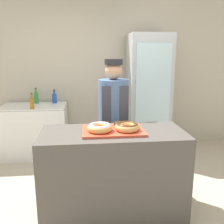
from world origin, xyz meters
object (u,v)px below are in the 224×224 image
object	(u,v)px
donut_light_glaze	(100,127)
donut_chocolate_glaze	(127,126)
serving_tray	(113,131)
beverage_fridge	(148,95)
brownie_back_right	(119,124)
chest_freezer	(35,130)
bottle_green	(36,97)
bottle_amber	(32,103)
bottle_blue	(54,98)
baker_person	(114,120)
brownie_back_left	(104,124)

from	to	relation	value
donut_light_glaze	donut_chocolate_glaze	world-z (taller)	same
serving_tray	beverage_fridge	world-z (taller)	beverage_fridge
donut_light_glaze	brownie_back_right	size ratio (longest dim) A/B	2.54
serving_tray	chest_freezer	size ratio (longest dim) A/B	0.59
bottle_green	chest_freezer	bearing A→B (deg)	-94.03
bottle_amber	bottle_blue	size ratio (longest dim) A/B	1.06
brownie_back_right	bottle_green	size ratio (longest dim) A/B	0.37
bottle_amber	bottle_green	size ratio (longest dim) A/B	0.94
donut_chocolate_glaze	bottle_amber	world-z (taller)	bottle_amber
bottle_amber	beverage_fridge	bearing A→B (deg)	7.91
beverage_fridge	bottle_blue	world-z (taller)	beverage_fridge
donut_light_glaze	donut_chocolate_glaze	distance (m)	0.27
donut_light_glaze	bottle_amber	distance (m)	1.79
brownie_back_right	bottle_blue	distance (m)	1.98
serving_tray	beverage_fridge	size ratio (longest dim) A/B	0.31
baker_person	beverage_fridge	xyz separation A→B (m)	(0.70, 1.05, 0.15)
baker_person	bottle_green	xyz separation A→B (m)	(-1.19, 1.26, 0.11)
brownie_back_left	beverage_fridge	world-z (taller)	beverage_fridge
baker_person	chest_freezer	size ratio (longest dim) A/B	1.55
brownie_back_left	bottle_blue	size ratio (longest dim) A/B	0.42
bottle_blue	baker_person	bearing A→B (deg)	-54.70
serving_tray	baker_person	size ratio (longest dim) A/B	0.38
donut_chocolate_glaze	beverage_fridge	world-z (taller)	beverage_fridge
donut_chocolate_glaze	brownie_back_left	size ratio (longest dim) A/B	2.54
donut_light_glaze	bottle_blue	distance (m)	2.08
donut_chocolate_glaze	beverage_fridge	size ratio (longest dim) A/B	0.12
beverage_fridge	bottle_blue	distance (m)	1.60
serving_tray	donut_light_glaze	bearing A→B (deg)	-160.80
serving_tray	chest_freezer	xyz separation A→B (m)	(-1.12, 1.74, -0.49)
beverage_fridge	bottle_green	bearing A→B (deg)	173.82
bottle_green	beverage_fridge	bearing A→B (deg)	-6.18
baker_person	bottle_blue	bearing A→B (deg)	125.30
donut_light_glaze	chest_freezer	size ratio (longest dim) A/B	0.24
brownie_back_left	chest_freezer	size ratio (longest dim) A/B	0.09
brownie_back_right	brownie_back_left	bearing A→B (deg)	180.00
donut_light_glaze	chest_freezer	distance (m)	2.11
baker_person	bottle_blue	distance (m)	1.53
bottle_amber	bottle_blue	world-z (taller)	bottle_amber
donut_light_glaze	baker_person	distance (m)	0.77
donut_light_glaze	beverage_fridge	distance (m)	2.00
brownie_back_right	chest_freezer	bearing A→B (deg)	126.95
bottle_blue	beverage_fridge	bearing A→B (deg)	-6.96
serving_tray	chest_freezer	world-z (taller)	serving_tray
serving_tray	bottle_green	world-z (taller)	bottle_green
chest_freezer	bottle_green	bearing A→B (deg)	85.97
brownie_back_left	bottle_blue	bearing A→B (deg)	112.07
donut_chocolate_glaze	bottle_amber	size ratio (longest dim) A/B	0.99
brownie_back_left	bottle_green	size ratio (longest dim) A/B	0.37
beverage_fridge	baker_person	bearing A→B (deg)	-123.82
brownie_back_left	brownie_back_right	world-z (taller)	same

